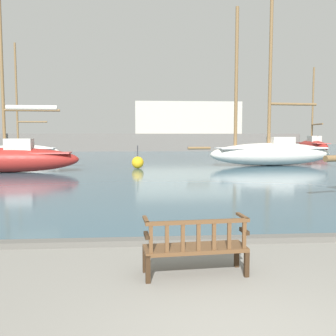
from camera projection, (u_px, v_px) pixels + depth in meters
harbor_water at (149, 152)px, 47.46m from camera, size 100.00×80.00×0.08m
quay_edge_kerb at (199, 240)px, 7.57m from camera, size 40.00×0.30×0.12m
park_bench at (196, 246)px, 5.81m from camera, size 1.64×0.66×0.92m
sailboat_distant_harbor at (10, 157)px, 21.30m from camera, size 7.91×2.18×10.89m
sailboat_nearest_starboard at (20, 151)px, 31.83m from camera, size 7.76×1.79×9.78m
sailboat_far_starboard at (271, 151)px, 26.16m from camera, size 10.52×3.18×12.78m
sailboat_outer_starboard at (312, 145)px, 45.55m from camera, size 3.10×9.06×10.29m
channel_buoy at (138, 162)px, 23.84m from camera, size 0.76×0.76×1.46m
far_breakwater at (162, 134)px, 50.60m from camera, size 41.10×2.40×6.72m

